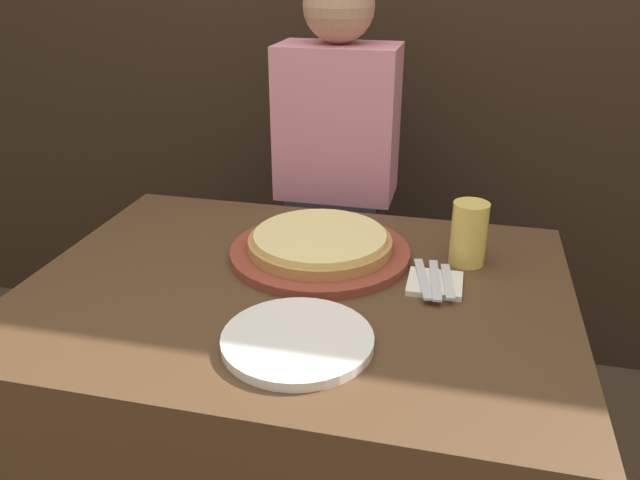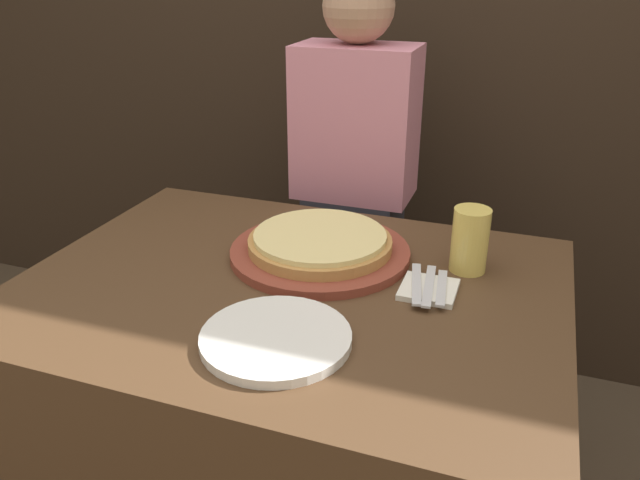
# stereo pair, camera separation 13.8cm
# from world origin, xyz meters

# --- Properties ---
(dining_table) EXTENTS (1.11, 0.83, 0.74)m
(dining_table) POSITION_xyz_m (0.00, 0.00, 0.37)
(dining_table) COLOR #4C331E
(dining_table) RESTS_ON ground_plane
(pizza_on_board) EXTENTS (0.40, 0.40, 0.06)m
(pizza_on_board) POSITION_xyz_m (0.02, 0.14, 0.76)
(pizza_on_board) COLOR brown
(pizza_on_board) RESTS_ON dining_table
(beer_glass) EXTENTS (0.08, 0.08, 0.14)m
(beer_glass) POSITION_xyz_m (0.34, 0.18, 0.81)
(beer_glass) COLOR #E5C65B
(beer_glass) RESTS_ON dining_table
(dinner_plate) EXTENTS (0.27, 0.27, 0.02)m
(dinner_plate) POSITION_xyz_m (0.06, -0.21, 0.75)
(dinner_plate) COLOR white
(dinner_plate) RESTS_ON dining_table
(napkin_stack) EXTENTS (0.11, 0.11, 0.01)m
(napkin_stack) POSITION_xyz_m (0.28, 0.06, 0.74)
(napkin_stack) COLOR silver
(napkin_stack) RESTS_ON dining_table
(fork) EXTENTS (0.05, 0.17, 0.00)m
(fork) POSITION_xyz_m (0.25, 0.06, 0.75)
(fork) COLOR silver
(fork) RESTS_ON napkin_stack
(dinner_knife) EXTENTS (0.04, 0.17, 0.00)m
(dinner_knife) POSITION_xyz_m (0.28, 0.06, 0.75)
(dinner_knife) COLOR silver
(dinner_knife) RESTS_ON napkin_stack
(spoon) EXTENTS (0.04, 0.15, 0.00)m
(spoon) POSITION_xyz_m (0.30, 0.06, 0.75)
(spoon) COLOR silver
(spoon) RESTS_ON napkin_stack
(diner_person) EXTENTS (0.33, 0.20, 1.33)m
(diner_person) POSITION_xyz_m (-0.04, 0.60, 0.66)
(diner_person) COLOR #33333D
(diner_person) RESTS_ON ground_plane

